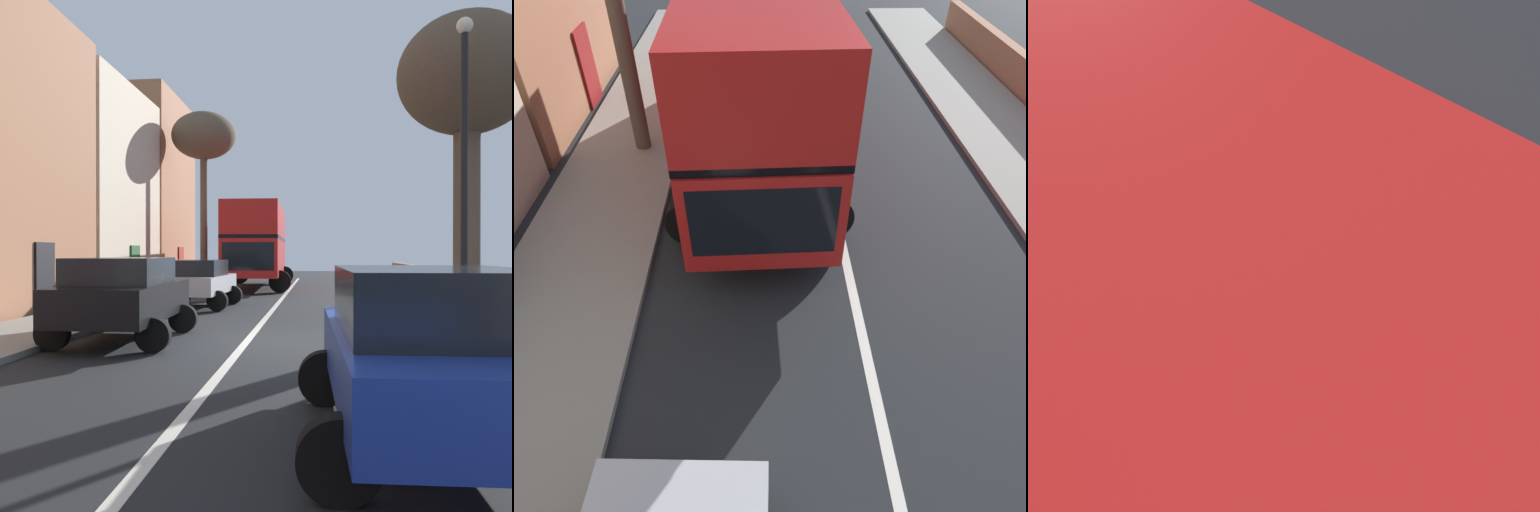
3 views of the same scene
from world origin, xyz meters
The scene contains 11 objects.
ground_plane centered at (0.00, 0.00, 0.00)m, with size 84.00×84.00×0.00m, color black.
road_centre_line centered at (0.00, 0.00, 0.00)m, with size 0.16×54.00×0.01m, color silver.
sidewalk_left centered at (-4.90, 0.00, 0.06)m, with size 2.60×60.00×0.12m, color gray.
sidewalk_right centered at (4.90, 0.00, 0.06)m, with size 2.60×60.00×0.12m, color gray.
double_decker_bus centered at (-1.70, 16.88, 2.35)m, with size 3.80×10.26×4.06m.
parked_car_silver_left_0 centered at (-2.50, 6.60, 0.90)m, with size 2.57×4.00×1.56m.
parked_car_black_left_3 centered at (-2.50, -0.44, 0.97)m, with size 2.61×4.15×1.71m.
parked_car_blue_right_4 centered at (2.50, -6.11, 0.95)m, with size 2.56×4.29×1.67m.
street_tree_right_1 centered at (4.98, 2.50, 5.88)m, with size 3.31×3.31×7.40m.
street_tree_left_4 centered at (-4.50, 17.01, 7.68)m, with size 3.34×3.34×8.92m.
lamppost_right centered at (4.30, -0.04, 3.81)m, with size 0.32×0.32×6.31m.
Camera 1 is at (1.49, -11.47, 1.82)m, focal length 39.40 mm.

